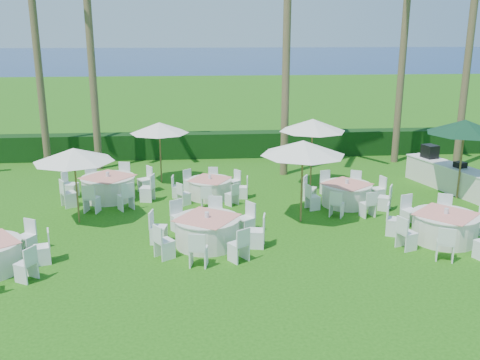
% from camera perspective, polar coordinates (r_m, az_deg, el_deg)
% --- Properties ---
extents(ground, '(120.00, 120.00, 0.00)m').
position_cam_1_polar(ground, '(14.97, -0.96, -8.06)').
color(ground, '#1C570E').
rests_on(ground, ground).
extents(hedge, '(34.00, 1.00, 1.20)m').
position_cam_1_polar(hedge, '(26.25, -2.81, 3.78)').
color(hedge, black).
rests_on(hedge, ground).
extents(ocean, '(260.00, 260.00, 0.00)m').
position_cam_1_polar(ocean, '(115.82, -4.60, 12.73)').
color(ocean, navy).
rests_on(ocean, ground).
extents(banquet_table_b, '(3.35, 3.35, 1.01)m').
position_cam_1_polar(banquet_table_b, '(15.54, -3.52, -5.40)').
color(banquet_table_b, silver).
rests_on(banquet_table_b, ground).
extents(banquet_table_c, '(3.29, 3.29, 1.01)m').
position_cam_1_polar(banquet_table_c, '(16.93, 21.00, -4.65)').
color(banquet_table_c, silver).
rests_on(banquet_table_c, ground).
extents(banquet_table_d, '(3.44, 3.44, 1.03)m').
position_cam_1_polar(banquet_table_d, '(20.22, -13.85, -0.75)').
color(banquet_table_d, silver).
rests_on(banquet_table_d, ground).
extents(banquet_table_e, '(2.83, 2.83, 0.87)m').
position_cam_1_polar(banquet_table_e, '(19.87, -3.22, -0.84)').
color(banquet_table_e, silver).
rests_on(banquet_table_e, ground).
extents(banquet_table_f, '(3.09, 3.09, 0.94)m').
position_cam_1_polar(banquet_table_f, '(19.37, 11.26, -1.45)').
color(banquet_table_f, silver).
rests_on(banquet_table_f, ground).
extents(umbrella_a, '(2.55, 2.55, 2.47)m').
position_cam_1_polar(umbrella_a, '(17.57, -17.32, 2.57)').
color(umbrella_a, brown).
rests_on(umbrella_a, ground).
extents(umbrella_b, '(2.71, 2.71, 2.69)m').
position_cam_1_polar(umbrella_b, '(16.94, 6.73, 3.43)').
color(umbrella_b, brown).
rests_on(umbrella_b, ground).
extents(umbrella_c, '(2.35, 2.35, 2.48)m').
position_cam_1_polar(umbrella_c, '(21.64, -8.60, 5.53)').
color(umbrella_c, brown).
rests_on(umbrella_c, ground).
extents(umbrella_d, '(2.57, 2.57, 2.74)m').
position_cam_1_polar(umbrella_d, '(20.85, 7.75, 5.82)').
color(umbrella_d, brown).
rests_on(umbrella_d, ground).
extents(umbrella_green, '(2.71, 2.71, 2.94)m').
position_cam_1_polar(umbrella_green, '(20.88, 22.86, 5.25)').
color(umbrella_green, brown).
rests_on(umbrella_green, ground).
extents(buffet_table, '(2.09, 4.39, 1.53)m').
position_cam_1_polar(buffet_table, '(22.34, 21.46, 0.38)').
color(buffet_table, silver).
rests_on(buffet_table, ground).
extents(palm_a, '(4.38, 4.24, 9.86)m').
position_cam_1_polar(palm_a, '(25.24, -20.90, 13.30)').
color(palm_a, brown).
rests_on(palm_a, ground).
extents(palm_b, '(4.41, 4.03, 9.11)m').
position_cam_1_polar(palm_b, '(24.17, -15.61, 12.76)').
color(palm_b, brown).
rests_on(palm_b, ground).
extents(palm_c, '(4.35, 4.29, 9.88)m').
position_cam_1_polar(palm_c, '(22.43, 4.99, 14.09)').
color(palm_c, brown).
rests_on(palm_c, ground).
extents(palm_d, '(4.38, 4.24, 9.30)m').
position_cam_1_polar(palm_d, '(25.70, 17.00, 13.03)').
color(palm_d, brown).
rests_on(palm_d, ground).
extents(palm_e, '(4.40, 4.14, 9.76)m').
position_cam_1_polar(palm_e, '(25.71, 23.27, 12.98)').
color(palm_e, brown).
rests_on(palm_e, ground).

